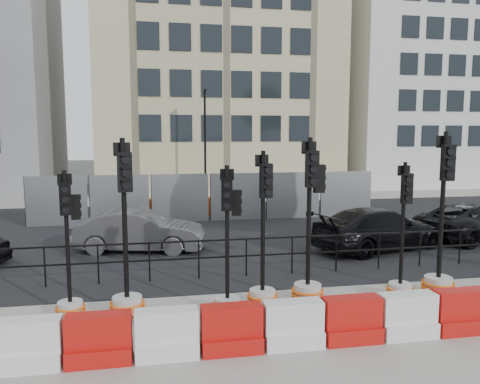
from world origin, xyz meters
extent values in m
plane|color=#51514C|center=(0.00, 0.00, 0.00)|extent=(120.00, 120.00, 0.00)
cube|color=gray|center=(0.00, -3.00, 0.01)|extent=(40.00, 6.00, 0.02)
cube|color=black|center=(0.00, 7.00, 0.01)|extent=(40.00, 14.00, 0.03)
cube|color=gray|center=(0.00, 16.00, 0.01)|extent=(40.00, 4.00, 0.02)
cube|color=beige|center=(2.00, 22.00, 9.00)|extent=(15.00, 10.00, 18.00)
cube|color=silver|center=(17.00, 22.00, 8.00)|extent=(12.00, 9.00, 16.00)
cylinder|color=black|center=(-4.80, 1.20, 0.50)|extent=(0.04, 0.04, 1.00)
cylinder|color=black|center=(-3.60, 1.20, 0.50)|extent=(0.04, 0.04, 1.00)
cylinder|color=black|center=(-2.40, 1.20, 0.50)|extent=(0.04, 0.04, 1.00)
cylinder|color=black|center=(-1.20, 1.20, 0.50)|extent=(0.04, 0.04, 1.00)
cylinder|color=black|center=(0.00, 1.20, 0.50)|extent=(0.04, 0.04, 1.00)
cylinder|color=black|center=(1.20, 1.20, 0.50)|extent=(0.04, 0.04, 1.00)
cylinder|color=black|center=(2.40, 1.20, 0.50)|extent=(0.04, 0.04, 1.00)
cylinder|color=black|center=(3.60, 1.20, 0.50)|extent=(0.04, 0.04, 1.00)
cylinder|color=black|center=(4.80, 1.20, 0.50)|extent=(0.04, 0.04, 1.00)
cylinder|color=black|center=(6.00, 1.20, 0.50)|extent=(0.04, 0.04, 1.00)
cube|color=black|center=(0.00, 1.20, 0.98)|extent=(18.00, 0.04, 0.04)
cube|color=black|center=(0.00, 1.20, 0.55)|extent=(18.00, 0.04, 0.04)
cube|color=gray|center=(-6.00, 9.00, 1.00)|extent=(2.30, 0.05, 2.00)
cylinder|color=black|center=(-7.15, 9.00, 1.00)|extent=(0.05, 0.05, 2.00)
cube|color=gray|center=(-3.60, 9.00, 1.00)|extent=(2.30, 0.05, 2.00)
cylinder|color=black|center=(-4.75, 9.00, 1.00)|extent=(0.05, 0.05, 2.00)
cube|color=gray|center=(-1.20, 9.00, 1.00)|extent=(2.30, 0.05, 2.00)
cylinder|color=black|center=(-2.35, 9.00, 1.00)|extent=(0.05, 0.05, 2.00)
cube|color=gray|center=(1.20, 9.00, 1.00)|extent=(2.30, 0.05, 2.00)
cylinder|color=black|center=(0.05, 9.00, 1.00)|extent=(0.05, 0.05, 2.00)
cube|color=gray|center=(3.60, 9.00, 1.00)|extent=(2.30, 0.05, 2.00)
cylinder|color=black|center=(2.45, 9.00, 1.00)|extent=(0.05, 0.05, 2.00)
cube|color=gray|center=(6.00, 9.00, 1.00)|extent=(2.30, 0.05, 2.00)
cylinder|color=black|center=(4.85, 9.00, 1.00)|extent=(0.05, 0.05, 2.00)
cube|color=#D25E0E|center=(-4.00, 10.50, 0.40)|extent=(1.00, 0.40, 0.80)
cube|color=#D25E0E|center=(-2.00, 10.50, 0.40)|extent=(1.00, 0.40, 0.80)
cube|color=#D25E0E|center=(0.00, 10.50, 0.40)|extent=(1.00, 0.40, 0.80)
cube|color=#D25E0E|center=(2.00, 10.50, 0.40)|extent=(1.00, 0.40, 0.80)
cube|color=#D25E0E|center=(4.00, 10.50, 0.40)|extent=(1.00, 0.40, 0.80)
cube|color=#D25E0E|center=(6.00, 10.50, 0.40)|extent=(1.00, 0.40, 0.80)
cylinder|color=black|center=(0.50, 15.00, 3.00)|extent=(0.12, 0.12, 6.00)
cube|color=black|center=(0.50, 14.75, 5.90)|extent=(0.12, 0.50, 0.12)
cube|color=white|center=(-4.20, -2.80, 0.15)|extent=(1.00, 0.50, 0.30)
cube|color=white|center=(-4.20, -2.80, 0.55)|extent=(1.00, 0.35, 0.50)
cube|color=red|center=(-3.15, -2.80, 0.15)|extent=(1.00, 0.50, 0.30)
cube|color=red|center=(-3.15, -2.80, 0.55)|extent=(1.00, 0.35, 0.50)
cube|color=white|center=(-2.10, -2.80, 0.15)|extent=(1.00, 0.50, 0.30)
cube|color=white|center=(-2.10, -2.80, 0.55)|extent=(1.00, 0.35, 0.50)
cube|color=red|center=(-1.05, -2.80, 0.15)|extent=(1.00, 0.50, 0.30)
cube|color=red|center=(-1.05, -2.80, 0.55)|extent=(1.00, 0.35, 0.50)
cube|color=white|center=(0.00, -2.80, 0.15)|extent=(1.00, 0.50, 0.30)
cube|color=white|center=(0.00, -2.80, 0.55)|extent=(1.00, 0.35, 0.50)
cube|color=red|center=(1.05, -2.80, 0.15)|extent=(1.00, 0.50, 0.30)
cube|color=red|center=(1.05, -2.80, 0.55)|extent=(1.00, 0.35, 0.50)
cube|color=white|center=(2.10, -2.80, 0.15)|extent=(1.00, 0.50, 0.30)
cube|color=white|center=(2.10, -2.80, 0.55)|extent=(1.00, 0.35, 0.50)
cube|color=red|center=(3.15, -2.80, 0.15)|extent=(1.00, 0.50, 0.30)
cube|color=red|center=(3.15, -2.80, 0.55)|extent=(1.00, 0.35, 0.50)
cylinder|color=silver|center=(-3.91, -0.84, 0.18)|extent=(0.48, 0.48, 0.35)
torus|color=#F65E0D|center=(-3.91, -0.84, 0.11)|extent=(0.57, 0.57, 0.04)
torus|color=#F65E0D|center=(-3.91, -0.84, 0.18)|extent=(0.57, 0.57, 0.04)
torus|color=#F65E0D|center=(-3.91, -0.84, 0.25)|extent=(0.57, 0.57, 0.04)
cylinder|color=black|center=(-3.91, -0.84, 1.59)|extent=(0.08, 0.08, 2.65)
cube|color=black|center=(-3.89, -0.94, 2.38)|extent=(0.23, 0.16, 0.62)
cylinder|color=black|center=(-3.88, -1.01, 2.19)|extent=(0.14, 0.06, 0.13)
cylinder|color=black|center=(-3.88, -1.01, 2.38)|extent=(0.14, 0.06, 0.13)
cylinder|color=black|center=(-3.88, -1.01, 2.58)|extent=(0.14, 0.06, 0.13)
cube|color=black|center=(-3.92, -0.79, 2.74)|extent=(0.27, 0.07, 0.21)
cube|color=black|center=(-3.73, -0.81, 2.21)|extent=(0.19, 0.14, 0.49)
cylinder|color=silver|center=(-2.82, -0.97, 0.21)|extent=(0.58, 0.58, 0.43)
torus|color=#F65E0D|center=(-2.82, -0.97, 0.13)|extent=(0.69, 0.69, 0.05)
torus|color=#F65E0D|center=(-2.82, -0.97, 0.21)|extent=(0.69, 0.69, 0.05)
torus|color=#F65E0D|center=(-2.82, -0.97, 0.30)|extent=(0.69, 0.69, 0.05)
cylinder|color=black|center=(-2.82, -0.97, 1.92)|extent=(0.10, 0.10, 3.20)
cube|color=black|center=(-2.78, -1.09, 2.88)|extent=(0.29, 0.22, 0.75)
cylinder|color=black|center=(-2.76, -1.18, 2.64)|extent=(0.17, 0.10, 0.16)
cylinder|color=black|center=(-2.76, -1.18, 2.88)|extent=(0.17, 0.10, 0.16)
cylinder|color=black|center=(-2.76, -1.18, 3.11)|extent=(0.17, 0.10, 0.16)
cube|color=black|center=(-2.84, -0.91, 3.31)|extent=(0.32, 0.12, 0.26)
cylinder|color=silver|center=(-0.87, -1.22, 0.18)|extent=(0.49, 0.49, 0.36)
torus|color=#F65E0D|center=(-0.87, -1.22, 0.11)|extent=(0.59, 0.59, 0.05)
torus|color=#F65E0D|center=(-0.87, -1.22, 0.18)|extent=(0.59, 0.59, 0.05)
torus|color=#F65E0D|center=(-0.87, -1.22, 0.25)|extent=(0.59, 0.59, 0.05)
cylinder|color=black|center=(-0.87, -1.22, 1.63)|extent=(0.08, 0.08, 2.72)
cube|color=black|center=(-0.89, -1.33, 2.45)|extent=(0.24, 0.16, 0.64)
cylinder|color=black|center=(-0.90, -1.40, 2.25)|extent=(0.14, 0.07, 0.14)
cylinder|color=black|center=(-0.90, -1.40, 2.45)|extent=(0.14, 0.07, 0.14)
cylinder|color=black|center=(-0.90, -1.40, 2.65)|extent=(0.14, 0.07, 0.14)
cube|color=black|center=(-0.86, -1.16, 2.81)|extent=(0.27, 0.07, 0.22)
cube|color=black|center=(-0.69, -1.25, 2.27)|extent=(0.20, 0.15, 0.50)
cylinder|color=silver|center=(-0.09, -0.96, 0.20)|extent=(0.53, 0.53, 0.40)
torus|color=#F65E0D|center=(-0.09, -0.96, 0.12)|extent=(0.64, 0.64, 0.05)
torus|color=#F65E0D|center=(-0.09, -0.96, 0.20)|extent=(0.64, 0.64, 0.05)
torus|color=#F65E0D|center=(-0.09, -0.96, 0.28)|extent=(0.64, 0.64, 0.05)
cylinder|color=black|center=(-0.09, -0.96, 1.78)|extent=(0.09, 0.09, 2.96)
cube|color=black|center=(-0.06, -1.08, 2.67)|extent=(0.27, 0.20, 0.69)
cylinder|color=black|center=(-0.04, -1.15, 2.45)|extent=(0.16, 0.09, 0.15)
cylinder|color=black|center=(-0.04, -1.15, 2.67)|extent=(0.16, 0.09, 0.15)
cylinder|color=black|center=(-0.04, -1.15, 2.89)|extent=(0.16, 0.09, 0.15)
cube|color=black|center=(-0.11, -0.91, 3.06)|extent=(0.29, 0.11, 0.24)
cylinder|color=silver|center=(0.91, -0.88, 0.21)|extent=(0.58, 0.58, 0.43)
torus|color=#F65E0D|center=(0.91, -0.88, 0.13)|extent=(0.69, 0.69, 0.05)
torus|color=#F65E0D|center=(0.91, -0.88, 0.21)|extent=(0.69, 0.69, 0.05)
torus|color=#F65E0D|center=(0.91, -0.88, 0.30)|extent=(0.69, 0.69, 0.05)
cylinder|color=black|center=(0.91, -0.88, 1.92)|extent=(0.10, 0.10, 3.21)
cube|color=black|center=(0.92, -1.01, 2.89)|extent=(0.26, 0.16, 0.75)
cylinder|color=black|center=(0.92, -1.09, 2.65)|extent=(0.16, 0.06, 0.16)
cylinder|color=black|center=(0.92, -1.09, 2.89)|extent=(0.16, 0.06, 0.16)
cylinder|color=black|center=(0.92, -1.09, 3.12)|extent=(0.16, 0.06, 0.16)
cube|color=black|center=(0.91, -0.82, 3.31)|extent=(0.32, 0.05, 0.26)
cube|color=black|center=(1.13, -0.87, 2.67)|extent=(0.22, 0.15, 0.59)
cylinder|color=silver|center=(2.98, -1.01, 0.18)|extent=(0.49, 0.49, 0.36)
torus|color=#F65E0D|center=(2.98, -1.01, 0.11)|extent=(0.59, 0.59, 0.05)
torus|color=#F65E0D|center=(2.98, -1.01, 0.18)|extent=(0.59, 0.59, 0.05)
torus|color=#F65E0D|center=(2.98, -1.01, 0.25)|extent=(0.59, 0.59, 0.05)
cylinder|color=black|center=(2.98, -1.01, 1.64)|extent=(0.08, 0.08, 2.73)
cube|color=black|center=(2.98, -1.12, 2.46)|extent=(0.22, 0.14, 0.64)
cylinder|color=black|center=(2.97, -1.19, 2.26)|extent=(0.14, 0.05, 0.14)
cylinder|color=black|center=(2.97, -1.19, 2.46)|extent=(0.14, 0.05, 0.14)
cylinder|color=black|center=(2.97, -1.19, 2.66)|extent=(0.14, 0.05, 0.14)
cube|color=black|center=(2.98, -0.95, 2.82)|extent=(0.27, 0.04, 0.22)
cylinder|color=silver|center=(3.92, -0.97, 0.22)|extent=(0.60, 0.60, 0.44)
torus|color=#F65E0D|center=(3.92, -0.97, 0.13)|extent=(0.72, 0.72, 0.06)
torus|color=#F65E0D|center=(3.92, -0.97, 0.22)|extent=(0.72, 0.72, 0.06)
torus|color=#F65E0D|center=(3.92, -0.97, 0.31)|extent=(0.72, 0.72, 0.06)
cylinder|color=black|center=(3.92, -0.97, 1.99)|extent=(0.10, 0.10, 3.32)
cube|color=black|center=(3.91, -1.10, 2.99)|extent=(0.28, 0.17, 0.77)
cylinder|color=black|center=(3.91, -1.19, 2.74)|extent=(0.17, 0.07, 0.17)
cylinder|color=black|center=(3.91, -1.19, 2.99)|extent=(0.17, 0.07, 0.17)
cylinder|color=black|center=(3.91, -1.19, 3.23)|extent=(0.17, 0.07, 0.17)
cube|color=black|center=(3.93, -0.90, 3.43)|extent=(0.33, 0.06, 0.27)
imported|color=#45464A|center=(-2.71, 4.38, 0.65)|extent=(2.92, 4.47, 1.30)
imported|color=black|center=(4.64, 3.25, 0.66)|extent=(4.37, 5.56, 1.31)
imported|color=black|center=(8.56, 4.10, 0.62)|extent=(5.01, 5.82, 1.24)
camera|label=1|loc=(-2.26, -10.06, 3.57)|focal=35.00mm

